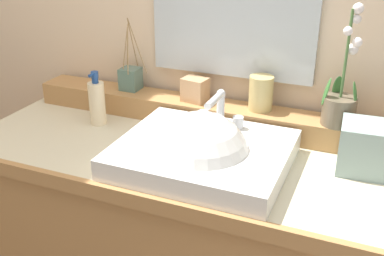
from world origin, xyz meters
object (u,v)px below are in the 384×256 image
at_px(lotion_bottle, 97,102).
at_px(tissue_box, 364,147).
at_px(reed_diffuser, 131,78).
at_px(potted_plant, 341,100).
at_px(soap_bar, 177,118).
at_px(tumbler_cup, 261,93).
at_px(sink_basin, 201,158).
at_px(trinket_box, 195,90).

xyz_separation_m(lotion_bottle, tissue_box, (0.83, 0.01, -0.01)).
distance_m(reed_diffuser, lotion_bottle, 0.16).
bearing_deg(lotion_bottle, potted_plant, 9.57).
height_order(potted_plant, lotion_bottle, potted_plant).
height_order(soap_bar, lotion_bottle, lotion_bottle).
height_order(soap_bar, tumbler_cup, tumbler_cup).
xyz_separation_m(potted_plant, tumbler_cup, (-0.24, 0.02, -0.02)).
bearing_deg(sink_basin, tissue_box, 20.61).
bearing_deg(lotion_bottle, soap_bar, -3.79).
bearing_deg(trinket_box, potted_plant, 7.64).
relative_size(reed_diffuser, tissue_box, 1.85).
distance_m(sink_basin, tissue_box, 0.44).
bearing_deg(lotion_bottle, trinket_box, 25.34).
bearing_deg(reed_diffuser, lotion_bottle, -104.80).
distance_m(potted_plant, reed_diffuser, 0.71).
xyz_separation_m(soap_bar, potted_plant, (0.45, 0.15, 0.07)).
relative_size(potted_plant, reed_diffuser, 1.39).
height_order(sink_basin, reed_diffuser, reed_diffuser).
bearing_deg(lotion_bottle, tissue_box, 0.89).
distance_m(potted_plant, lotion_bottle, 0.76).
relative_size(tumbler_cup, lotion_bottle, 0.60).
xyz_separation_m(sink_basin, potted_plant, (0.32, 0.27, 0.12)).
bearing_deg(soap_bar, potted_plant, 17.91).
relative_size(reed_diffuser, lotion_bottle, 1.39).
bearing_deg(sink_basin, potted_plant, 39.51).
relative_size(sink_basin, trinket_box, 5.93).
xyz_separation_m(sink_basin, tissue_box, (0.41, 0.15, 0.04)).
bearing_deg(trinket_box, soap_bar, -78.52).
distance_m(potted_plant, tissue_box, 0.16).
height_order(trinket_box, lotion_bottle, lotion_bottle).
bearing_deg(soap_bar, tumbler_cup, 38.41).
xyz_separation_m(trinket_box, tissue_box, (0.54, -0.12, -0.05)).
relative_size(tumbler_cup, tissue_box, 0.80).
bearing_deg(trinket_box, reed_diffuser, -174.74).
relative_size(sink_basin, soap_bar, 6.62).
bearing_deg(sink_basin, reed_diffuser, 142.44).
bearing_deg(reed_diffuser, tumbler_cup, -0.79).
relative_size(soap_bar, lotion_bottle, 0.39).
bearing_deg(tumbler_cup, trinket_box, -177.32).
xyz_separation_m(sink_basin, trinket_box, (-0.13, 0.28, 0.09)).
xyz_separation_m(sink_basin, reed_diffuser, (-0.38, 0.30, 0.09)).
height_order(sink_basin, potted_plant, potted_plant).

